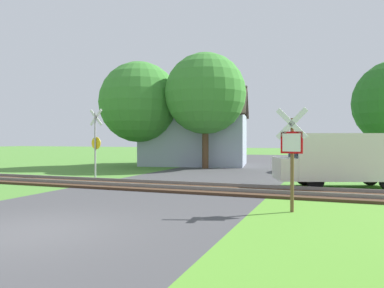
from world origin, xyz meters
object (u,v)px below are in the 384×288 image
at_px(house, 195,138).
at_px(tree_left, 139,102).
at_px(mail_truck, 340,158).
at_px(crossing_sign_far, 96,139).
at_px(tree_center, 205,94).
at_px(stop_sign_near, 292,151).

height_order(house, tree_left, tree_left).
bearing_deg(tree_left, mail_truck, -29.94).
relative_size(crossing_sign_far, house, 0.40).
bearing_deg(crossing_sign_far, tree_left, 113.99).
distance_m(tree_center, mail_truck, 12.01).
bearing_deg(tree_center, crossing_sign_far, -113.65).
xyz_separation_m(crossing_sign_far, tree_center, (3.42, 7.82, 3.12)).
xyz_separation_m(tree_center, mail_truck, (8.40, -7.66, -3.88)).
xyz_separation_m(stop_sign_near, tree_left, (-12.22, 13.91, 3.05)).
bearing_deg(stop_sign_near, mail_truck, -93.83).
relative_size(crossing_sign_far, tree_left, 0.47).
relative_size(tree_center, tree_left, 1.03).
distance_m(crossing_sign_far, mail_truck, 11.85).
relative_size(stop_sign_near, crossing_sign_far, 0.80).
bearing_deg(tree_left, house, 43.13).
xyz_separation_m(stop_sign_near, house, (-8.93, 16.99, 0.42)).
bearing_deg(tree_left, tree_center, -1.75).
bearing_deg(mail_truck, tree_center, 28.33).
distance_m(stop_sign_near, tree_left, 18.76).
height_order(crossing_sign_far, tree_center, tree_center).
distance_m(tree_left, mail_truck, 16.04).
xyz_separation_m(stop_sign_near, mail_truck, (1.35, 6.10, -0.44)).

